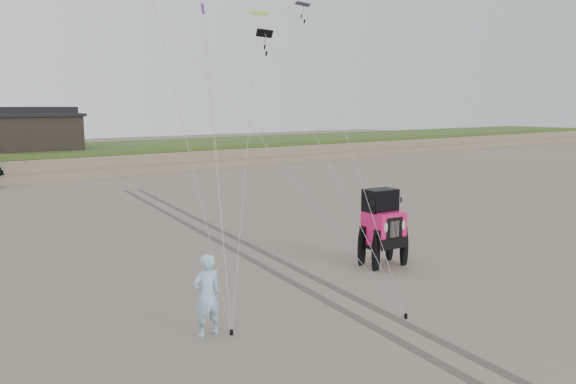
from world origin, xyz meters
The scene contains 8 objects.
ground centered at (0.00, 0.00, 0.00)m, with size 160.00×160.00×0.00m, color #6B6054.
dune_ridge centered at (0.00, 37.50, 0.82)m, with size 160.00×14.25×1.73m.
cabin centered at (2.00, 37.00, 3.24)m, with size 6.40×5.40×3.35m.
jeep centered at (4.24, 2.04, 1.00)m, with size 2.31×5.36×2.00m, color #E61969, non-canonical shape.
man centered at (-3.07, 0.52, 0.95)m, with size 0.69×0.45×1.90m, color #95CFE7.
stake_main centered at (-2.62, 0.23, 0.06)m, with size 0.08×0.08×0.12m, color black.
stake_aux centered at (1.30, -1.51, 0.06)m, with size 0.08×0.08×0.12m, color black.
tire_tracks centered at (2.00, 8.00, 0.00)m, with size 5.22×29.74×0.01m.
Camera 1 is at (-8.91, -10.19, 5.15)m, focal length 35.00 mm.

